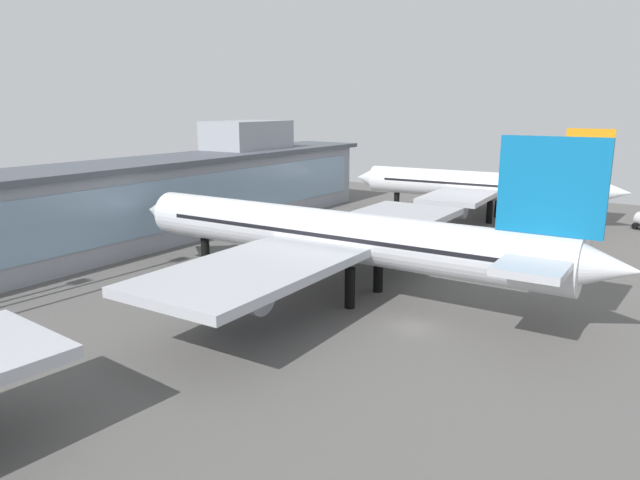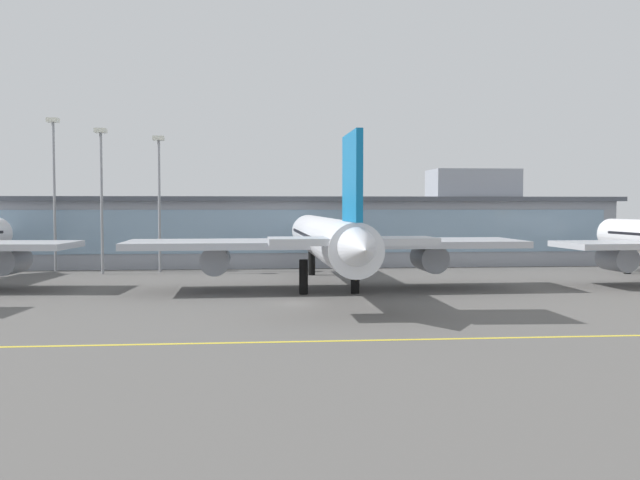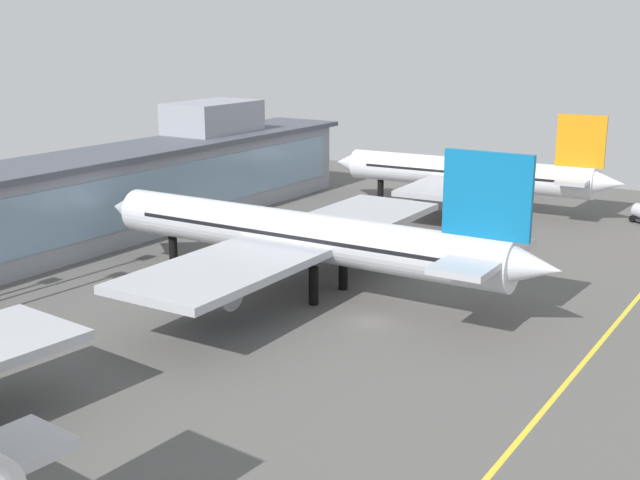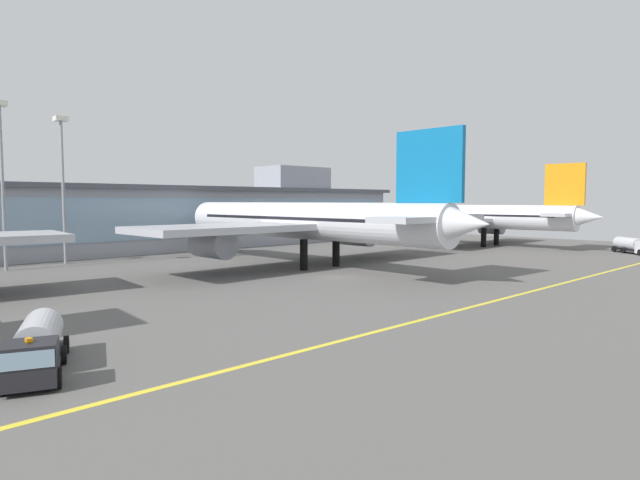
# 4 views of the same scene
# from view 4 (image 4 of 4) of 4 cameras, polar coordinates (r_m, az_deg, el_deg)

# --- Properties ---
(ground_plane) EXTENTS (180.00, 180.00, 0.00)m
(ground_plane) POSITION_cam_4_polar(r_m,az_deg,el_deg) (67.95, 1.81, -3.99)
(ground_plane) COLOR #5B5956
(taxiway_centreline_stripe) EXTENTS (144.00, 0.50, 0.01)m
(taxiway_centreline_stripe) POSITION_cam_4_polar(r_m,az_deg,el_deg) (54.95, 18.44, -6.16)
(taxiway_centreline_stripe) COLOR yellow
(taxiway_centreline_stripe) RESTS_ON ground
(terminal_building) EXTENTS (125.23, 14.00, 17.81)m
(terminal_building) POSITION_cam_4_polar(r_m,az_deg,el_deg) (108.64, -16.32, 2.51)
(terminal_building) COLOR #9399A3
(terminal_building) RESTS_ON ground
(airliner_near_right) EXTENTS (51.36, 59.99, 18.13)m
(airliner_near_right) POSITION_cam_4_polar(r_m,az_deg,el_deg) (78.85, -1.74, 1.97)
(airliner_near_right) COLOR black
(airliner_near_right) RESTS_ON ground
(airliner_far_right) EXTENTS (39.27, 50.05, 16.91)m
(airliner_far_right) POSITION_cam_4_polar(r_m,az_deg,el_deg) (120.39, 16.55, 2.36)
(airliner_far_right) COLOR black
(airliner_far_right) RESTS_ON ground
(fuel_tanker_truck) EXTENTS (7.41, 8.67, 2.90)m
(fuel_tanker_truck) POSITION_cam_4_polar(r_m,az_deg,el_deg) (113.32, 30.65, -0.52)
(fuel_tanker_truck) COLOR black
(fuel_tanker_truck) RESTS_ON ground
(baggage_tug_near) EXTENTS (5.63, 9.31, 2.90)m
(baggage_tug_near) POSITION_cam_4_polar(r_m,az_deg,el_deg) (34.41, -28.14, -10.05)
(baggage_tug_near) COLOR black
(baggage_tug_near) RESTS_ON ground
(apron_light_mast_west) EXTENTS (1.80, 1.80, 22.43)m
(apron_light_mast_west) POSITION_cam_4_polar(r_m,az_deg,el_deg) (90.48, -25.90, 7.02)
(apron_light_mast_west) COLOR gray
(apron_light_mast_west) RESTS_ON ground
(apron_light_mast_centre) EXTENTS (1.80, 1.80, 23.30)m
(apron_light_mast_centre) POSITION_cam_4_polar(r_m,az_deg,el_deg) (85.68, -30.98, 7.35)
(apron_light_mast_centre) COLOR gray
(apron_light_mast_centre) RESTS_ON ground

